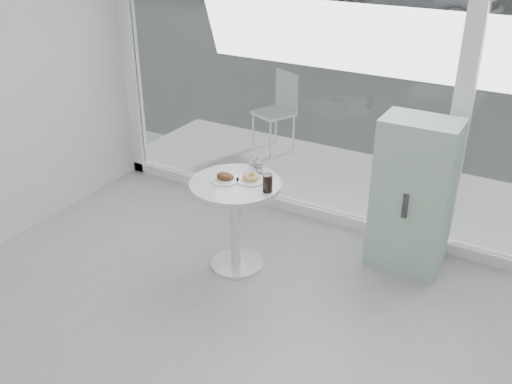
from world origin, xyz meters
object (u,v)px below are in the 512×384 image
Objects in this scene: main_table at (236,207)px; cola_glass at (268,183)px; plate_fritter at (225,178)px; plate_donut at (251,178)px; mint_cabinet at (413,196)px; water_tumbler_b at (258,169)px; water_tumbler_a at (254,166)px; patio_chair at (279,107)px.

main_table is 5.37× the size of cola_glass.
plate_fritter reaches higher than plate_donut.
mint_cabinet is at bearing 30.13° from plate_donut.
water_tumbler_b reaches higher than plate_fritter.
water_tumbler_a is (-0.06, 0.15, 0.03)m from plate_donut.
plate_fritter is 0.38m from cola_glass.
patio_chair is 2.60m from cola_glass.
patio_chair reaches higher than water_tumbler_a.
plate_fritter is 1.55× the size of cola_glass.
plate_fritter is 0.95× the size of plate_donut.
main_table is 0.27m from plate_donut.
main_table is 2.46m from patio_chair.
water_tumbler_b is at bearing 68.18° from main_table.
mint_cabinet reaches higher than plate_fritter.
mint_cabinet reaches higher than plate_donut.
main_table is at bearing -45.58° from patio_chair.
patio_chair reaches higher than plate_fritter.
plate_donut is at bearing -67.54° from water_tumbler_a.
water_tumbler_b is (0.17, 0.23, 0.03)m from plate_fritter.
mint_cabinet reaches higher than main_table.
water_tumbler_a is (-1.17, -0.49, 0.19)m from mint_cabinet.
cola_glass is at bearing -46.78° from water_tumbler_b.
main_table is 0.83× the size of patio_chair.
cola_glass is at bearing -43.82° from water_tumbler_a.
mint_cabinet reaches higher than patio_chair.
patio_chair is 3.96× the size of plate_donut.
patio_chair is 4.17× the size of plate_fritter.
plate_fritter is at bearing -113.21° from water_tumbler_a.
water_tumbler_a is (0.03, 0.24, 0.27)m from main_table.
mint_cabinet is 5.45× the size of plate_donut.
water_tumbler_b is at bearing 53.74° from plate_fritter.
plate_donut is 1.92× the size of water_tumbler_a.
cola_glass is at bearing 0.41° from plate_fritter.
plate_fritter is at bearing -149.92° from mint_cabinet.
cola_glass reaches higher than water_tumbler_a.
patio_chair is at bearing 115.85° from cola_glass.
cola_glass reaches higher than main_table.
main_table is at bearing -111.82° from water_tumbler_b.
water_tumbler_a is at bearing 83.29° from main_table.
plate_donut is at bearing -150.02° from mint_cabinet.
main_table is 0.35m from water_tumbler_b.
mint_cabinet is (1.20, 0.73, 0.09)m from main_table.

